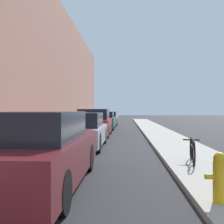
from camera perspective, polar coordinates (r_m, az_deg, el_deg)
The scene contains 12 objects.
ground_plane at distance 15.18m, azimuth -0.29°, elevation -5.21°, with size 120.00×120.00×0.00m, color #28282B.
sidewalk_left at distance 15.61m, azimuth -11.03°, elevation -4.85°, with size 2.00×52.00×0.12m.
sidewalk_right at distance 15.30m, azimuth 10.66°, elevation -4.96°, with size 2.00×52.00×0.12m.
building_facade_left at distance 16.23m, azimuth -15.78°, elevation 11.74°, with size 0.70×52.00×9.36m.
parked_car_maroon at distance 5.63m, azimuth -14.62°, elevation -7.82°, with size 1.70×4.63×1.47m.
parked_car_silver at distance 11.09m, azimuth -6.36°, elevation -3.88°, with size 1.79×4.46×1.39m.
parked_car_red at distance 16.08m, azimuth -3.61°, elevation -2.30°, with size 1.82×4.35×1.54m.
parked_car_teal at distance 21.51m, azimuth -1.94°, elevation -1.80°, with size 1.88×4.26×1.35m.
parked_car_champagne at distance 26.61m, azimuth -0.75°, elevation -1.42°, with size 1.70×4.04×1.30m.
parked_car_white at distance 32.45m, azimuth -0.37°, elevation -1.08°, with size 1.70×4.12×1.28m.
fire_hydrant at distance 4.54m, azimuth 21.29°, elevation -12.29°, with size 0.44×0.20×0.76m.
bicycle at distance 7.55m, azimuth 16.19°, elevation -7.64°, with size 0.44×1.53×0.63m.
Camera 1 is at (0.83, 0.92, 1.51)m, focal length 44.48 mm.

